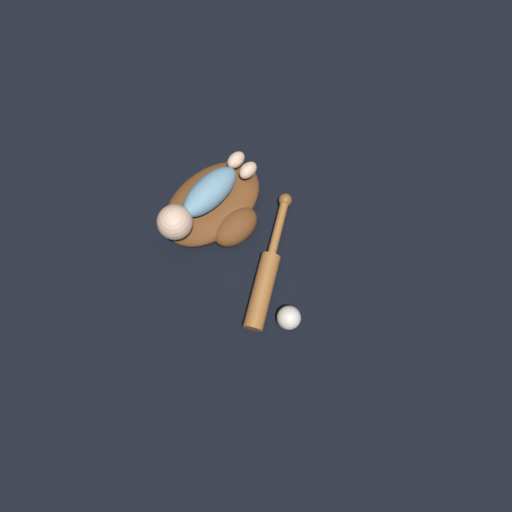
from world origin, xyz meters
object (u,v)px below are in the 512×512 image
object	(u,v)px
baseball_bat	(266,275)
baseball	(289,318)
baby_figure	(199,201)
baseball_glove	(216,207)

from	to	relation	value
baseball_bat	baseball	world-z (taller)	baseball
baby_figure	baseball_glove	bearing A→B (deg)	139.06
baby_figure	baseball_bat	world-z (taller)	baby_figure
baby_figure	baseball	bearing A→B (deg)	64.28
baby_figure	baseball_bat	bearing A→B (deg)	70.43
baseball_glove	baseball_bat	bearing A→B (deg)	61.19
baby_figure	baseball_bat	size ratio (longest dim) A/B	0.82
baseball_glove	baseball_bat	distance (m)	0.26
baseball_glove	baseball_bat	size ratio (longest dim) A/B	0.92
baseball_glove	baseball	size ratio (longest dim) A/B	5.69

